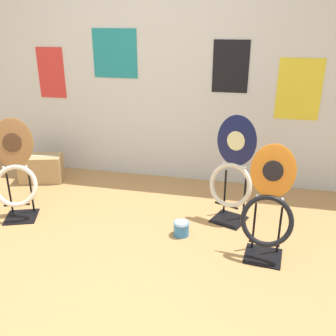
% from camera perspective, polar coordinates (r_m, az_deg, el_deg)
% --- Properties ---
extents(ground_plane, '(14.00, 14.00, 0.00)m').
position_cam_1_polar(ground_plane, '(2.91, -12.70, -15.46)').
color(ground_plane, '#B7844C').
extents(wall_back, '(8.00, 0.07, 2.60)m').
position_cam_1_polar(wall_back, '(4.16, -2.64, 15.80)').
color(wall_back, silver).
rests_on(wall_back, ground_plane).
extents(toilet_seat_display_woodgrain, '(0.44, 0.39, 0.93)m').
position_cam_1_polar(toilet_seat_display_woodgrain, '(3.64, -22.24, -0.99)').
color(toilet_seat_display_woodgrain, black).
rests_on(toilet_seat_display_woodgrain, ground_plane).
extents(toilet_seat_display_orange_sun, '(0.41, 0.33, 0.89)m').
position_cam_1_polar(toilet_seat_display_orange_sun, '(2.91, 15.05, -6.00)').
color(toilet_seat_display_orange_sun, black).
rests_on(toilet_seat_display_orange_sun, ground_plane).
extents(toilet_seat_display_navy_moon, '(0.43, 0.36, 0.98)m').
position_cam_1_polar(toilet_seat_display_navy_moon, '(3.35, 9.75, -0.92)').
color(toilet_seat_display_navy_moon, black).
rests_on(toilet_seat_display_navy_moon, ground_plane).
extents(paint_can, '(0.14, 0.14, 0.13)m').
position_cam_1_polar(paint_can, '(3.25, 2.04, -9.11)').
color(paint_can, teal).
rests_on(paint_can, ground_plane).
extents(storage_box, '(0.51, 0.37, 0.30)m').
position_cam_1_polar(storage_box, '(4.49, -18.73, -0.06)').
color(storage_box, tan).
rests_on(storage_box, ground_plane).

